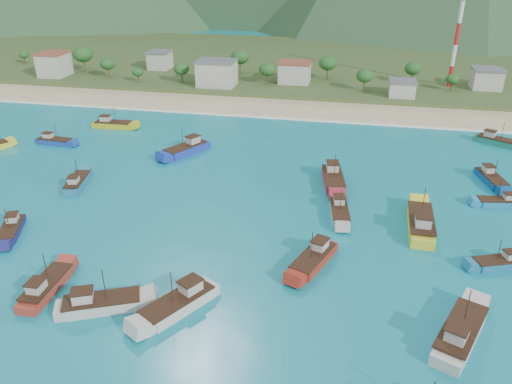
% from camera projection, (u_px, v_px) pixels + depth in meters
% --- Properties ---
extents(ground, '(600.00, 600.00, 0.00)m').
position_uv_depth(ground, '(270.00, 269.00, 70.40)').
color(ground, '#0C7286').
rests_on(ground, ground).
extents(beach, '(400.00, 18.00, 1.20)m').
position_uv_depth(beach, '(320.00, 110.00, 139.90)').
color(beach, beige).
rests_on(beach, ground).
extents(land, '(400.00, 110.00, 2.40)m').
position_uv_depth(land, '(334.00, 65.00, 193.57)').
color(land, '#385123').
rests_on(land, ground).
extents(surf_line, '(400.00, 2.50, 0.08)m').
position_uv_depth(surf_line, '(317.00, 120.00, 131.54)').
color(surf_line, white).
rests_on(surf_line, ground).
extents(village, '(207.01, 30.93, 7.49)m').
position_uv_depth(village, '(330.00, 76.00, 156.20)').
color(village, beige).
rests_on(village, ground).
extents(vegetation, '(276.99, 26.13, 9.06)m').
position_uv_depth(vegetation, '(292.00, 71.00, 161.25)').
color(vegetation, '#235623').
rests_on(vegetation, ground).
extents(radio_tower, '(1.20, 1.20, 38.20)m').
position_uv_depth(radio_tower, '(459.00, 23.00, 149.42)').
color(radio_tower, red).
rests_on(radio_tower, ground).
extents(boat_0, '(10.05, 7.54, 5.87)m').
position_uv_depth(boat_0, '(497.00, 142.00, 114.98)').
color(boat_0, '#1F785F').
rests_on(boat_0, ground).
extents(boat_1, '(7.92, 12.10, 6.92)m').
position_uv_depth(boat_1, '(460.00, 334.00, 57.33)').
color(boat_1, beige).
rests_on(boat_1, ground).
extents(boat_3, '(5.69, 9.08, 5.17)m').
position_uv_depth(boat_3, '(12.00, 230.00, 79.11)').
color(boat_3, navy).
rests_on(boat_3, ground).
extents(boat_4, '(4.93, 9.98, 5.67)m').
position_uv_depth(boat_4, '(491.00, 180.00, 96.26)').
color(boat_4, '#0C498E').
rests_on(boat_4, ground).
extents(boat_6, '(4.02, 9.61, 5.51)m').
position_uv_depth(boat_6, '(339.00, 212.00, 84.40)').
color(boat_6, beige).
rests_on(boat_6, ground).
extents(boat_10, '(5.37, 12.12, 6.92)m').
position_uv_depth(boat_10, '(333.00, 180.00, 95.66)').
color(boat_10, '#A92A38').
rests_on(boat_10, ground).
extents(boat_14, '(4.07, 12.64, 7.41)m').
position_uv_depth(boat_14, '(421.00, 224.00, 80.07)').
color(boat_14, yellow).
rests_on(boat_14, ground).
extents(boat_16, '(10.25, 3.36, 5.99)m').
position_uv_depth(boat_16, '(113.00, 125.00, 125.92)').
color(boat_16, gold).
rests_on(boat_16, ground).
extents(boat_19, '(10.89, 7.14, 6.22)m').
position_uv_depth(boat_19, '(100.00, 305.00, 62.29)').
color(boat_19, beige).
rests_on(boat_19, ground).
extents(boat_20, '(6.45, 10.64, 6.05)m').
position_uv_depth(boat_20, '(313.00, 260.00, 71.33)').
color(boat_20, maroon).
rests_on(boat_20, ground).
extents(boat_21, '(8.59, 11.62, 6.76)m').
position_uv_depth(boat_21, '(186.00, 150.00, 110.03)').
color(boat_21, '#1E35A5').
rests_on(boat_21, ground).
extents(boat_23, '(4.57, 9.50, 5.40)m').
position_uv_depth(boat_23, '(78.00, 183.00, 94.98)').
color(boat_23, teal).
rests_on(boat_23, ground).
extents(boat_24, '(3.18, 9.85, 5.77)m').
position_uv_depth(boat_24, '(46.00, 288.00, 65.54)').
color(boat_24, '#A53325').
rests_on(boat_24, ground).
extents(boat_25, '(8.43, 11.10, 6.50)m').
position_uv_depth(boat_25, '(179.00, 304.00, 62.27)').
color(boat_25, beige).
rests_on(boat_25, ground).
extents(boat_26, '(8.26, 3.68, 4.71)m').
position_uv_depth(boat_26, '(500.00, 203.00, 87.82)').
color(boat_26, '#1F7CB7').
rests_on(boat_26, ground).
extents(boat_31, '(8.94, 3.24, 5.18)m').
position_uv_depth(boat_31, '(55.00, 142.00, 115.42)').
color(boat_31, '#1A41A4').
rests_on(boat_31, ground).
extents(boat_32, '(8.40, 5.10, 4.78)m').
position_uv_depth(boat_32, '(500.00, 263.00, 70.89)').
color(boat_32, '#1C6C97').
rests_on(boat_32, ground).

